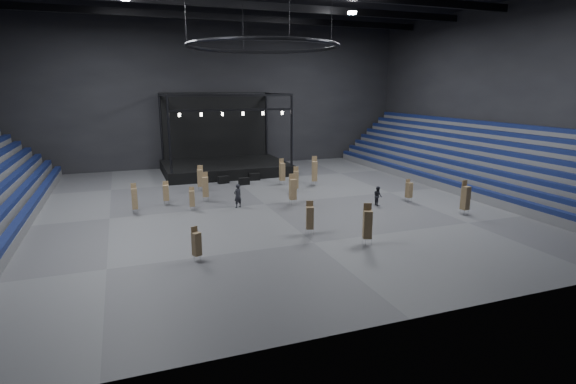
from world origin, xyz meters
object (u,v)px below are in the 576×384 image
object	(u,v)px
flight_case_mid	(244,181)
chair_stack_7	(409,190)
chair_stack_9	(282,171)
man_center	(238,196)
chair_stack_1	(310,217)
chair_stack_3	(293,189)
chair_stack_5	(192,198)
flight_case_left	(223,180)
chair_stack_0	(465,197)
chair_stack_8	(367,224)
stage	(224,160)
chair_stack_2	(166,192)
chair_stack_11	(315,171)
chair_stack_12	(134,198)
chair_stack_6	(296,179)
chair_stack_4	(205,186)
chair_stack_13	(196,243)
chair_stack_10	(200,178)
crew_member	(378,196)
flight_case_right	(255,177)

from	to	relation	value
flight_case_mid	chair_stack_7	world-z (taller)	chair_stack_7
chair_stack_9	man_center	xyz separation A→B (m)	(-6.55, -7.33, -0.38)
chair_stack_1	chair_stack_9	distance (m)	16.31
chair_stack_3	chair_stack_5	distance (m)	8.44
flight_case_left	chair_stack_0	size ratio (longest dim) A/B	0.41
chair_stack_1	man_center	distance (m)	9.03
chair_stack_3	chair_stack_5	xyz separation A→B (m)	(-8.36, 1.09, -0.35)
flight_case_left	chair_stack_8	size ratio (longest dim) A/B	0.42
stage	chair_stack_2	distance (m)	15.70
chair_stack_2	chair_stack_11	bearing A→B (deg)	17.64
chair_stack_12	chair_stack_6	bearing A→B (deg)	8.72
flight_case_left	chair_stack_5	bearing A→B (deg)	-116.01
stage	chair_stack_12	world-z (taller)	stage
stage	chair_stack_5	bearing A→B (deg)	-110.93
flight_case_mid	chair_stack_9	world-z (taller)	chair_stack_9
chair_stack_2	chair_stack_11	xyz separation A→B (m)	(15.04, 2.85, 0.42)
chair_stack_5	chair_stack_7	xyz separation A→B (m)	(18.24, -3.75, 0.05)
chair_stack_2	chair_stack_7	bearing A→B (deg)	-10.54
chair_stack_5	chair_stack_9	world-z (taller)	chair_stack_9
flight_case_left	chair_stack_9	bearing A→B (deg)	-25.37
chair_stack_4	chair_stack_12	bearing A→B (deg)	-154.53
chair_stack_0	chair_stack_11	bearing A→B (deg)	106.46
chair_stack_12	man_center	bearing A→B (deg)	-8.53
chair_stack_1	chair_stack_5	size ratio (longest dim) A/B	1.19
chair_stack_9	chair_stack_13	world-z (taller)	chair_stack_9
chair_stack_10	man_center	distance (m)	7.55
chair_stack_6	chair_stack_10	world-z (taller)	chair_stack_10
chair_stack_7	crew_member	bearing A→B (deg)	171.04
flight_case_mid	chair_stack_4	xyz separation A→B (m)	(-4.95, -5.56, 0.99)
chair_stack_13	chair_stack_3	bearing A→B (deg)	21.86
chair_stack_12	chair_stack_10	bearing A→B (deg)	44.04
chair_stack_3	chair_stack_6	bearing A→B (deg)	67.64
flight_case_left	chair_stack_13	distance (m)	21.63
chair_stack_5	chair_stack_10	bearing A→B (deg)	85.72
chair_stack_1	man_center	bearing A→B (deg)	126.53
flight_case_left	flight_case_right	size ratio (longest dim) A/B	1.00
chair_stack_1	chair_stack_8	distance (m)	4.11
chair_stack_1	chair_stack_9	world-z (taller)	chair_stack_9
flight_case_right	chair_stack_8	xyz separation A→B (m)	(1.01, -22.12, 1.01)
stage	chair_stack_11	bearing A→B (deg)	-56.46
chair_stack_5	chair_stack_8	size ratio (longest dim) A/B	0.73
chair_stack_10	chair_stack_12	size ratio (longest dim) A/B	1.02
stage	chair_stack_13	distance (m)	28.30
chair_stack_5	chair_stack_13	xyz separation A→B (m)	(-1.43, -11.18, 0.05)
chair_stack_4	chair_stack_5	size ratio (longest dim) A/B	1.34
chair_stack_6	chair_stack_11	xyz separation A→B (m)	(2.92, 2.28, 0.24)
stage	chair_stack_4	xyz separation A→B (m)	(-4.59, -13.49, -0.10)
flight_case_right	chair_stack_9	bearing A→B (deg)	-56.21
chair_stack_2	man_center	world-z (taller)	chair_stack_2
flight_case_left	chair_stack_0	xyz separation A→B (m)	(15.24, -18.35, 1.04)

